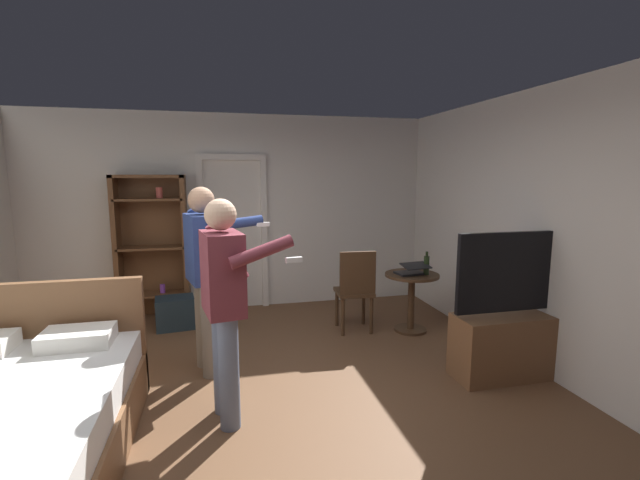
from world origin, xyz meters
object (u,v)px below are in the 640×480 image
object	(u,v)px
bookshelf	(152,241)
laptop	(412,270)
wooden_chair	(355,287)
person_blue_shirt	(225,295)
suitcase_dark	(175,313)
bottle_on_table	(426,265)
side_table	(411,293)
tv_flatscreen	(514,333)
person_striped_shirt	(205,266)

from	to	relation	value
bookshelf	laptop	xyz separation A→B (m)	(3.02, -1.32, -0.25)
wooden_chair	person_blue_shirt	size ratio (longest dim) A/B	0.58
suitcase_dark	person_blue_shirt	bearing A→B (deg)	-81.69
bottle_on_table	person_blue_shirt	world-z (taller)	person_blue_shirt
wooden_chair	side_table	bearing A→B (deg)	-10.20
wooden_chair	bottle_on_table	bearing A→B (deg)	-13.95
bottle_on_table	tv_flatscreen	bearing A→B (deg)	-77.14
person_striped_shirt	laptop	bearing A→B (deg)	11.91
bookshelf	bottle_on_table	bearing A→B (deg)	-23.09
person_blue_shirt	person_striped_shirt	xyz separation A→B (m)	(-0.16, 0.89, 0.04)
bookshelf	bottle_on_table	size ratio (longest dim) A/B	6.76
wooden_chair	person_striped_shirt	xyz separation A→B (m)	(-1.68, -0.65, 0.48)
person_blue_shirt	person_striped_shirt	distance (m)	0.90
side_table	person_striped_shirt	distance (m)	2.46
bookshelf	wooden_chair	size ratio (longest dim) A/B	1.88
bottle_on_table	person_blue_shirt	xyz separation A→B (m)	(-2.32, -1.34, 0.16)
laptop	bottle_on_table	bearing A→B (deg)	-12.70
tv_flatscreen	bottle_on_table	world-z (taller)	tv_flatscreen
side_table	bookshelf	bearing A→B (deg)	157.24
tv_flatscreen	suitcase_dark	size ratio (longest dim) A/B	3.04
wooden_chair	suitcase_dark	distance (m)	2.22
bottle_on_table	suitcase_dark	size ratio (longest dim) A/B	0.61
person_blue_shirt	bottle_on_table	bearing A→B (deg)	30.01
laptop	wooden_chair	distance (m)	0.69
tv_flatscreen	side_table	world-z (taller)	tv_flatscreen
bookshelf	suitcase_dark	size ratio (longest dim) A/B	4.15
tv_flatscreen	bottle_on_table	xyz separation A→B (m)	(-0.28, 1.21, 0.41)
bookshelf	tv_flatscreen	distance (m)	4.35
tv_flatscreen	laptop	xyz separation A→B (m)	(-0.44, 1.25, 0.34)
bookshelf	side_table	distance (m)	3.34
side_table	laptop	bearing A→B (deg)	-120.05
suitcase_dark	person_striped_shirt	bearing A→B (deg)	-78.63
wooden_chair	suitcase_dark	world-z (taller)	wooden_chair
side_table	bottle_on_table	xyz separation A→B (m)	(0.14, -0.08, 0.34)
laptop	suitcase_dark	bearing A→B (deg)	163.63
person_blue_shirt	laptop	bearing A→B (deg)	32.58
person_striped_shirt	suitcase_dark	size ratio (longest dim) A/B	3.91
side_table	bottle_on_table	distance (m)	0.38
wooden_chair	person_striped_shirt	bearing A→B (deg)	-158.85
tv_flatscreen	person_blue_shirt	distance (m)	2.66
laptop	suitcase_dark	distance (m)	2.90
person_blue_shirt	bookshelf	bearing A→B (deg)	107.81
bookshelf	wooden_chair	distance (m)	2.69
person_striped_shirt	tv_flatscreen	bearing A→B (deg)	-15.47
bookshelf	bottle_on_table	xyz separation A→B (m)	(3.18, -1.36, -0.19)
wooden_chair	bookshelf	bearing A→B (deg)	154.09
tv_flatscreen	suitcase_dark	world-z (taller)	tv_flatscreen
person_blue_shirt	suitcase_dark	distance (m)	2.39
laptop	person_striped_shirt	size ratio (longest dim) A/B	0.21
person_blue_shirt	suitcase_dark	size ratio (longest dim) A/B	3.78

